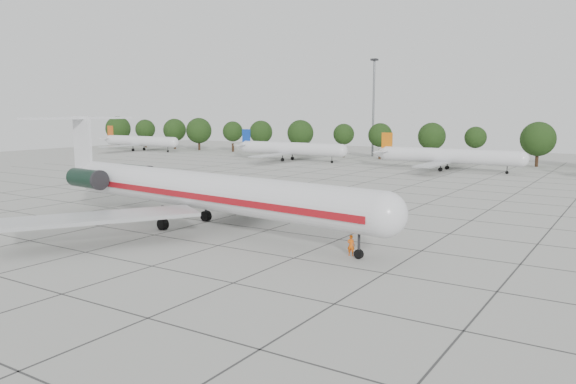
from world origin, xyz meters
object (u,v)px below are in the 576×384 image
object	(u,v)px
main_airliner	(189,188)
bg_airliner_c	(448,156)
bg_airliner_a	(140,141)
bg_airliner_b	(290,149)
floodlight_mast	(374,102)
ground_crew	(351,245)

from	to	relation	value
main_airliner	bg_airliner_c	distance (m)	69.67
bg_airliner_c	bg_airliner_a	bearing A→B (deg)	176.15
bg_airliner_b	floodlight_mast	distance (m)	28.40
bg_airliner_a	floodlight_mast	bearing A→B (deg)	15.77
bg_airliner_b	floodlight_mast	bearing A→B (deg)	65.09
bg_airliner_b	main_airliner	bearing A→B (deg)	-65.24
bg_airliner_c	floodlight_mast	size ratio (longest dim) A/B	1.11
bg_airliner_a	bg_airliner_c	xyz separation A→B (m)	(95.63, -6.44, 0.00)
floodlight_mast	ground_crew	bearing A→B (deg)	-66.75
main_airliner	floodlight_mast	xyz separation A→B (m)	(-21.94, 94.93, 10.29)
bg_airliner_a	bg_airliner_b	world-z (taller)	same
main_airliner	bg_airliner_a	bearing A→B (deg)	146.33
bg_airliner_a	main_airliner	bearing A→B (deg)	-40.25
ground_crew	bg_airliner_c	world-z (taller)	bg_airliner_c
bg_airliner_b	bg_airliner_c	size ratio (longest dim) A/B	1.00
bg_airliner_b	floodlight_mast	xyz separation A→B (m)	(10.96, 23.60, 11.37)
main_airliner	bg_airliner_c	world-z (taller)	main_airliner
bg_airliner_c	floodlight_mast	distance (m)	39.56
ground_crew	bg_airliner_b	size ratio (longest dim) A/B	0.06
main_airliner	floodlight_mast	size ratio (longest dim) A/B	1.89
bg_airliner_a	bg_airliner_b	size ratio (longest dim) A/B	1.00
ground_crew	main_airliner	bearing A→B (deg)	-15.10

